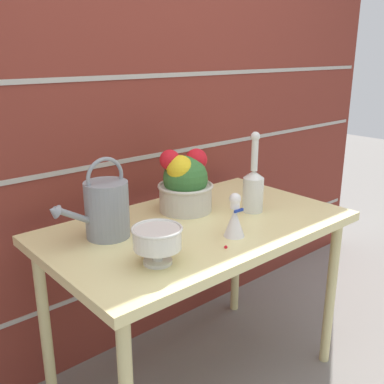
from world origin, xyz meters
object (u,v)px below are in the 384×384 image
at_px(watering_can, 106,208).
at_px(crystal_pedestal_bowl, 157,239).
at_px(flower_planter, 185,183).
at_px(glass_decanter, 253,187).
at_px(figurine_vase, 235,219).

bearing_deg(watering_can, crystal_pedestal_bowl, -88.28).
bearing_deg(flower_planter, glass_decanter, -42.35).
bearing_deg(figurine_vase, glass_decanter, 28.28).
relative_size(watering_can, crystal_pedestal_bowl, 1.86).
relative_size(crystal_pedestal_bowl, glass_decanter, 0.48).
bearing_deg(crystal_pedestal_bowl, flower_planter, 39.83).
relative_size(crystal_pedestal_bowl, figurine_vase, 0.99).
relative_size(watering_can, glass_decanter, 0.90).
xyz_separation_m(watering_can, figurine_vase, (0.35, -0.30, -0.04)).
height_order(flower_planter, figurine_vase, flower_planter).
bearing_deg(watering_can, figurine_vase, -40.38).
height_order(crystal_pedestal_bowl, flower_planter, flower_planter).
distance_m(watering_can, crystal_pedestal_bowl, 0.29).
bearing_deg(watering_can, glass_decanter, -15.28).
distance_m(crystal_pedestal_bowl, glass_decanter, 0.61).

